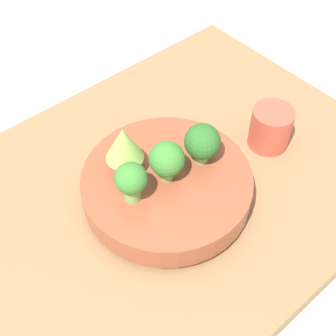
% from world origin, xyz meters
% --- Properties ---
extents(ground_plane, '(6.00, 6.00, 0.00)m').
position_xyz_m(ground_plane, '(0.00, 0.00, 0.00)').
color(ground_plane, beige).
extents(table, '(0.86, 0.60, 0.05)m').
position_xyz_m(table, '(0.00, 0.00, 0.02)').
color(table, olive).
rests_on(table, ground_plane).
extents(bowl, '(0.28, 0.28, 0.06)m').
position_xyz_m(bowl, '(0.00, -0.03, 0.08)').
color(bowl, brown).
rests_on(bowl, table).
extents(romanesco_piece_far, '(0.06, 0.06, 0.09)m').
position_xyz_m(romanesco_piece_far, '(-0.04, 0.03, 0.16)').
color(romanesco_piece_far, '#6BA34C').
rests_on(romanesco_piece_far, bowl).
extents(broccoli_floret_center, '(0.06, 0.06, 0.07)m').
position_xyz_m(broccoli_floret_center, '(0.00, -0.03, 0.15)').
color(broccoli_floret_center, '#7AB256').
rests_on(broccoli_floret_center, bowl).
extents(broccoli_floret_right, '(0.06, 0.06, 0.07)m').
position_xyz_m(broccoli_floret_right, '(0.07, -0.04, 0.15)').
color(broccoli_floret_right, '#7AB256').
rests_on(broccoli_floret_right, bowl).
extents(broccoli_floret_left, '(0.05, 0.05, 0.07)m').
position_xyz_m(broccoli_floret_left, '(-0.07, -0.03, 0.15)').
color(broccoli_floret_left, '#7AB256').
rests_on(broccoli_floret_left, bowl).
extents(cup, '(0.08, 0.08, 0.08)m').
position_xyz_m(cup, '(0.23, -0.05, 0.09)').
color(cup, '#C64C38').
rests_on(cup, table).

